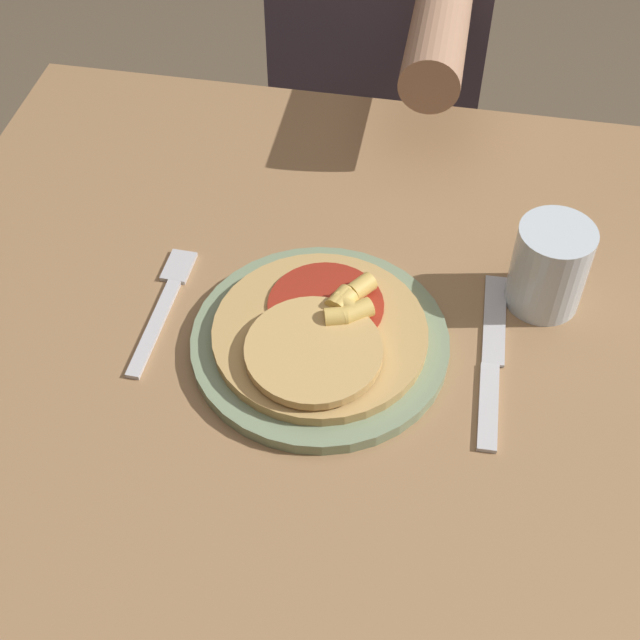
{
  "coord_description": "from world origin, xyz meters",
  "views": [
    {
      "loc": [
        0.07,
        -0.57,
        1.46
      ],
      "look_at": [
        -0.03,
        -0.02,
        0.82
      ],
      "focal_mm": 50.0,
      "sensor_mm": 36.0,
      "label": 1
    }
  ],
  "objects": [
    {
      "name": "fork",
      "position": [
        -0.2,
        0.01,
        0.78
      ],
      "size": [
        0.03,
        0.18,
        0.0
      ],
      "color": "silver",
      "rests_on": "dining_table"
    },
    {
      "name": "plate",
      "position": [
        -0.03,
        -0.02,
        0.79
      ],
      "size": [
        0.25,
        0.25,
        0.01
      ],
      "color": "gray",
      "rests_on": "dining_table"
    },
    {
      "name": "pizza",
      "position": [
        -0.03,
        -0.02,
        0.8
      ],
      "size": [
        0.21,
        0.21,
        0.04
      ],
      "color": "tan",
      "rests_on": "plate"
    },
    {
      "name": "ground_plane",
      "position": [
        0.0,
        0.0,
        0.0
      ],
      "size": [
        8.0,
        8.0,
        0.0
      ],
      "primitive_type": "plane",
      "color": "brown"
    },
    {
      "name": "person_diner",
      "position": [
        -0.06,
        0.68,
        0.71
      ],
      "size": [
        0.32,
        0.52,
        1.22
      ],
      "color": "#2D2D38",
      "rests_on": "ground_plane"
    },
    {
      "name": "knife",
      "position": [
        0.14,
        -0.01,
        0.78
      ],
      "size": [
        0.03,
        0.22,
        0.0
      ],
      "color": "silver",
      "rests_on": "dining_table"
    },
    {
      "name": "dining_table",
      "position": [
        0.0,
        0.0,
        0.64
      ],
      "size": [
        0.97,
        0.82,
        0.78
      ],
      "color": "#9E754C",
      "rests_on": "ground_plane"
    },
    {
      "name": "drinking_glass",
      "position": [
        0.18,
        0.09,
        0.83
      ],
      "size": [
        0.08,
        0.08,
        0.1
      ],
      "color": "silver",
      "rests_on": "dining_table"
    }
  ]
}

